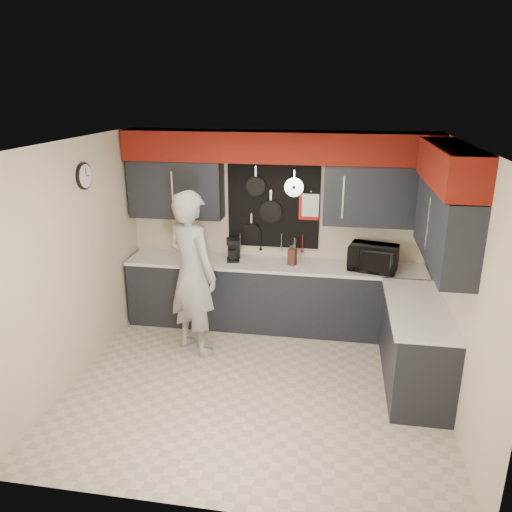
% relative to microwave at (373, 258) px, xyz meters
% --- Properties ---
extents(ground, '(4.00, 4.00, 0.00)m').
position_rel_microwave_xyz_m(ground, '(-1.26, -1.39, -1.08)').
color(ground, '#C5B599').
rests_on(ground, ground).
extents(back_wall_assembly, '(4.00, 0.36, 2.60)m').
position_rel_microwave_xyz_m(back_wall_assembly, '(-1.25, 0.21, 0.93)').
color(back_wall_assembly, beige).
rests_on(back_wall_assembly, ground).
extents(right_wall_assembly, '(0.36, 3.50, 2.60)m').
position_rel_microwave_xyz_m(right_wall_assembly, '(0.59, -1.13, 0.86)').
color(right_wall_assembly, beige).
rests_on(right_wall_assembly, ground).
extents(left_wall_assembly, '(0.05, 3.50, 2.60)m').
position_rel_microwave_xyz_m(left_wall_assembly, '(-3.26, -1.38, 0.25)').
color(left_wall_assembly, beige).
rests_on(left_wall_assembly, ground).
extents(base_cabinets, '(3.95, 2.20, 0.92)m').
position_rel_microwave_xyz_m(base_cabinets, '(-0.77, -0.26, -0.62)').
color(base_cabinets, black).
rests_on(base_cabinets, ground).
extents(microwave, '(0.66, 0.52, 0.32)m').
position_rel_microwave_xyz_m(microwave, '(0.00, 0.00, 0.00)').
color(microwave, black).
rests_on(microwave, base_cabinets).
extents(knife_block, '(0.12, 0.12, 0.21)m').
position_rel_microwave_xyz_m(knife_block, '(-1.01, 0.02, -0.05)').
color(knife_block, '#331610').
rests_on(knife_block, base_cabinets).
extents(utensil_crock, '(0.12, 0.12, 0.15)m').
position_rel_microwave_xyz_m(utensil_crock, '(-1.00, 0.09, -0.08)').
color(utensil_crock, white).
rests_on(utensil_crock, base_cabinets).
extents(coffee_maker, '(0.21, 0.24, 0.30)m').
position_rel_microwave_xyz_m(coffee_maker, '(-1.81, 0.07, -0.00)').
color(coffee_maker, black).
rests_on(coffee_maker, base_cabinets).
extents(person, '(0.88, 0.81, 2.01)m').
position_rel_microwave_xyz_m(person, '(-2.13, -0.73, -0.07)').
color(person, '#9D9D9A').
rests_on(person, ground).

